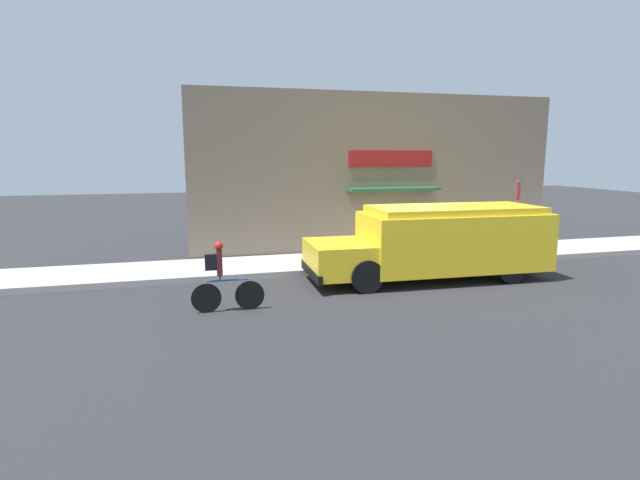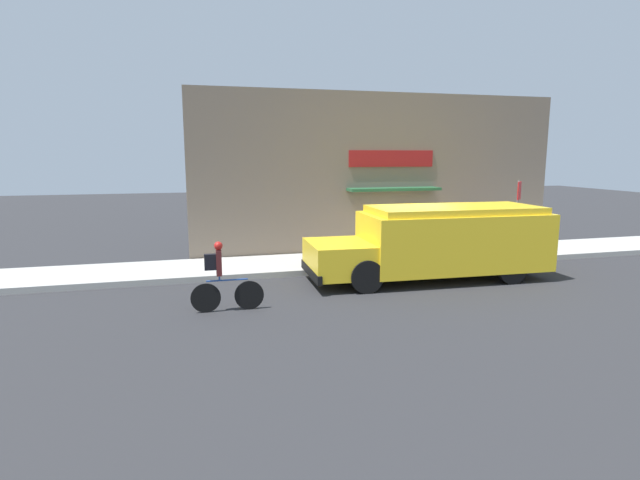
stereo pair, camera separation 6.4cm
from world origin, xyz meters
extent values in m
plane|color=#2B2B2D|center=(0.00, 0.00, 0.00)|extent=(70.00, 70.00, 0.00)
cube|color=#ADAAA3|center=(0.00, 1.27, 0.09)|extent=(28.00, 2.53, 0.18)
cube|color=#756656|center=(0.00, 2.67, 2.84)|extent=(13.43, 0.18, 5.67)
cube|color=maroon|center=(0.31, 2.56, 3.40)|extent=(3.15, 0.05, 0.57)
cube|color=#235633|center=(0.31, 2.25, 2.35)|extent=(3.31, 0.66, 0.10)
cube|color=yellow|center=(0.64, -1.29, 1.10)|extent=(5.26, 2.40, 1.60)
cube|color=yellow|center=(-2.76, -1.18, 0.75)|extent=(1.69, 2.11, 0.88)
cube|color=yellow|center=(0.64, -1.29, 2.00)|extent=(4.84, 2.21, 0.19)
cube|color=black|center=(-3.53, -1.15, 0.41)|extent=(0.19, 2.19, 0.24)
cube|color=red|center=(-0.74, 0.13, 1.18)|extent=(0.04, 0.44, 0.44)
cylinder|color=black|center=(-2.25, -0.24, 0.44)|extent=(0.88, 0.29, 0.87)
cylinder|color=black|center=(-2.31, -2.15, 0.44)|extent=(0.88, 0.29, 0.87)
cylinder|color=black|center=(1.98, -0.37, 0.44)|extent=(0.88, 0.29, 0.87)
cylinder|color=black|center=(1.92, -2.29, 0.44)|extent=(0.88, 0.29, 0.87)
cylinder|color=black|center=(-5.40, -2.78, 0.34)|extent=(0.68, 0.05, 0.68)
cylinder|color=black|center=(-6.38, -2.76, 0.34)|extent=(0.68, 0.05, 0.68)
cylinder|color=#234793|center=(-5.89, -2.77, 0.73)|extent=(0.93, 0.05, 0.04)
cylinder|color=#234793|center=(-6.06, -2.76, 0.79)|extent=(0.04, 0.04, 0.12)
cube|color=#561E1E|center=(-6.06, -2.76, 1.14)|extent=(0.12, 0.20, 0.58)
sphere|color=red|center=(-6.06, -2.76, 1.53)|extent=(0.19, 0.19, 0.19)
cube|color=black|center=(-6.25, -2.76, 1.17)|extent=(0.26, 0.14, 0.36)
cylinder|color=slate|center=(3.99, 0.45, 1.44)|extent=(0.07, 0.07, 2.53)
cube|color=red|center=(3.99, 0.40, 2.36)|extent=(0.45, 0.45, 0.60)
camera|label=1|loc=(-6.74, -13.93, 3.54)|focal=28.00mm
camera|label=2|loc=(-6.67, -13.94, 3.54)|focal=28.00mm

